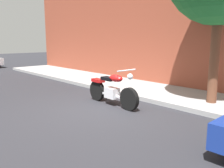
% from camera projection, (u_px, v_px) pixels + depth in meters
% --- Properties ---
extents(ground_plane, '(60.00, 60.00, 0.00)m').
position_uv_depth(ground_plane, '(105.00, 109.00, 6.97)').
color(ground_plane, '#28282D').
extents(sidewalk, '(22.20, 2.50, 0.14)m').
position_uv_depth(sidewalk, '(162.00, 93.00, 8.80)').
color(sidewalk, '#999999').
rests_on(sidewalk, ground).
extents(motorcycle, '(2.17, 0.70, 1.15)m').
position_uv_depth(motorcycle, '(112.00, 90.00, 7.38)').
color(motorcycle, black).
rests_on(motorcycle, ground).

